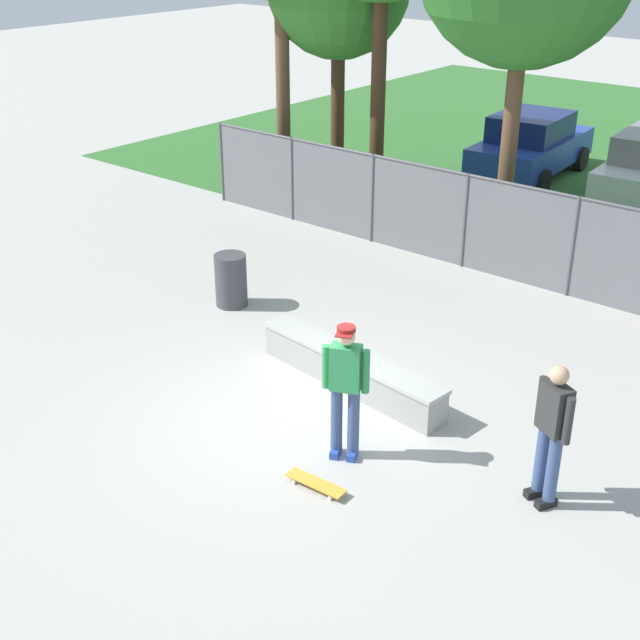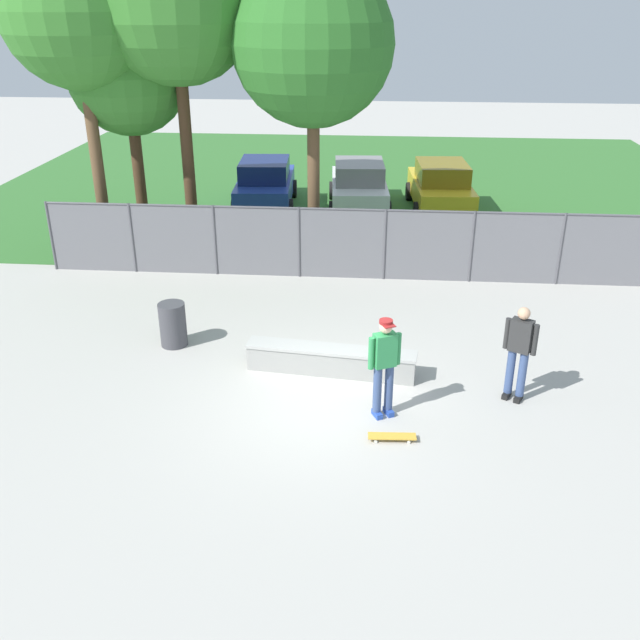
% 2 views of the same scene
% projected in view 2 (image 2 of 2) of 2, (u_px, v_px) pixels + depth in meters
% --- Properties ---
extents(ground_plane, '(80.00, 80.00, 0.00)m').
position_uv_depth(ground_plane, '(323.00, 405.00, 12.62)').
color(ground_plane, '#ADAAA3').
extents(grass_strip, '(27.40, 20.00, 0.02)m').
position_uv_depth(grass_strip, '(355.00, 182.00, 27.62)').
color(grass_strip, '#336B2D').
rests_on(grass_strip, ground).
extents(concrete_ledge, '(3.34, 0.86, 0.54)m').
position_uv_depth(concrete_ledge, '(331.00, 360.00, 13.59)').
color(concrete_ledge, '#999993').
rests_on(concrete_ledge, ground).
extents(skateboarder, '(0.55, 0.39, 1.84)m').
position_uv_depth(skateboarder, '(384.00, 363.00, 11.91)').
color(skateboarder, '#2647A5').
rests_on(skateboarder, ground).
extents(skateboard, '(0.81, 0.24, 0.09)m').
position_uv_depth(skateboard, '(392.00, 436.00, 11.60)').
color(skateboard, gold).
rests_on(skateboard, ground).
extents(chainlink_fence, '(15.47, 0.07, 1.87)m').
position_uv_depth(chainlink_fence, '(342.00, 241.00, 17.89)').
color(chainlink_fence, '#4C4C51').
rests_on(chainlink_fence, ground).
extents(tree_near_left, '(3.75, 3.75, 8.25)m').
position_uv_depth(tree_near_left, '(77.00, 12.00, 16.97)').
color(tree_near_left, brown).
rests_on(tree_near_left, ground).
extents(tree_near_right, '(3.21, 3.21, 6.42)m').
position_uv_depth(tree_near_right, '(128.00, 75.00, 18.57)').
color(tree_near_right, '#47301E').
rests_on(tree_near_right, ground).
extents(tree_far, '(3.96, 3.96, 7.63)m').
position_uv_depth(tree_far, '(313.00, 45.00, 16.85)').
color(tree_far, brown).
rests_on(tree_far, ground).
extents(car_blue, '(2.23, 4.31, 1.66)m').
position_uv_depth(car_blue, '(265.00, 184.00, 24.01)').
color(car_blue, '#233D9E').
rests_on(car_blue, ground).
extents(car_white, '(2.23, 4.31, 1.66)m').
position_uv_depth(car_white, '(359.00, 186.00, 23.76)').
color(car_white, silver).
rests_on(car_white, ground).
extents(car_yellow, '(2.23, 4.31, 1.66)m').
position_uv_depth(car_yellow, '(441.00, 186.00, 23.65)').
color(car_yellow, gold).
rests_on(car_yellow, ground).
extents(bystander, '(0.54, 0.40, 1.82)m').
position_uv_depth(bystander, '(519.00, 349.00, 12.42)').
color(bystander, black).
rests_on(bystander, ground).
extents(trash_bin, '(0.56, 0.56, 0.94)m').
position_uv_depth(trash_bin, '(173.00, 324.00, 14.61)').
color(trash_bin, '#3F3F44').
rests_on(trash_bin, ground).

